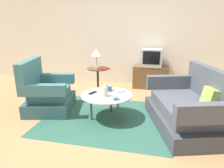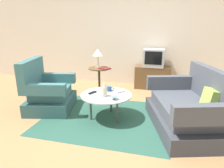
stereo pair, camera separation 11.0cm
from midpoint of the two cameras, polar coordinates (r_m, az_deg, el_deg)
name	(u,v)px [view 2 (the right image)]	position (r m, az deg, el deg)	size (l,w,h in m)	color
ground_plane	(111,121)	(3.46, 0.64, -10.55)	(16.00, 16.00, 0.00)	#AD7F51
back_wall	(134,34)	(5.39, 6.90, 14.11)	(9.00, 0.12, 2.70)	beige
area_rug	(106,117)	(3.58, -0.75, -9.53)	(2.16, 1.82, 0.00)	#2D5B4C
armchair	(47,93)	(4.00, -17.21, -2.47)	(0.98, 1.06, 0.97)	#325C60
couch	(190,109)	(3.39, 22.21, -6.76)	(1.34, 1.72, 0.93)	#3E424B
coffee_table	(106,96)	(3.42, -0.77, -3.48)	(0.87, 0.87, 0.44)	#B2C6C1
side_table	(99,76)	(4.56, -2.99, 2.39)	(0.48, 0.48, 0.64)	brown
tv_stand	(153,77)	(5.20, 12.09, 1.87)	(0.87, 0.43, 0.57)	brown
television	(154,58)	(5.09, 12.42, 7.30)	(0.50, 0.40, 0.44)	#B7B7BC
table_lamp	(98,53)	(4.49, -3.33, 8.86)	(0.25, 0.25, 0.42)	#9E937A
vase	(104,90)	(3.29, -1.26, -1.61)	(0.10, 0.10, 0.24)	beige
mug	(109,89)	(3.56, 0.10, -1.37)	(0.13, 0.09, 0.08)	#335184
bowl	(114,98)	(3.18, 1.65, -4.01)	(0.12, 0.12, 0.05)	slate
tv_remote_dark	(92,93)	(3.48, -4.71, -2.45)	(0.11, 0.17, 0.02)	black
tv_remote_silver	(121,92)	(3.51, 3.36, -2.25)	(0.14, 0.16, 0.02)	#B2B2B7
book	(105,68)	(4.39, -1.35, 4.47)	(0.29, 0.26, 0.03)	maroon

